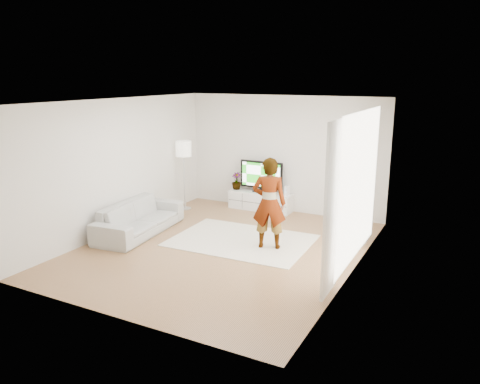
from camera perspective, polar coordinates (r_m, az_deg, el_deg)
The scene contains 17 objects.
floor at distance 9.11m, azimuth -2.11°, elevation -6.86°, with size 6.00×6.00×0.00m, color #B07B4F.
ceiling at distance 8.52m, azimuth -2.28°, elevation 11.01°, with size 6.00×6.00×0.00m, color white.
wall_left at distance 10.16m, azimuth -14.56°, elevation 3.10°, with size 0.02×6.00×2.80m, color silver.
wall_right at distance 7.81m, azimuth 13.97°, elevation -0.07°, with size 0.02×6.00×2.80m, color silver.
wall_back at distance 11.37m, azimuth 5.33°, elevation 4.62°, with size 5.00×0.02×2.80m, color silver.
wall_front at distance 6.36m, azimuth -15.68°, elevation -3.38°, with size 5.00×0.02×2.80m, color silver.
window at distance 8.09m, azimuth 14.36°, elevation 0.75°, with size 0.01×2.60×2.50m, color white.
curtain_near at distance 6.91m, azimuth 11.15°, elevation -2.17°, with size 0.04×0.70×2.60m, color white.
curtain_far at distance 9.37m, azimuth 15.71°, elevation 1.82°, with size 0.04×0.70×2.60m, color white.
media_console at distance 11.60m, azimuth 2.53°, elevation -1.10°, with size 1.59×0.45×0.45m.
television at distance 11.47m, azimuth 2.62°, elevation 2.03°, with size 1.11×0.22×0.77m.
game_console at distance 11.24m, azimuth 5.76°, elevation 0.18°, with size 0.09×0.18×0.24m.
potted_plant at distance 11.78m, azimuth -0.43°, elevation 1.36°, with size 0.24×0.24×0.43m, color #3F7238.
rug at distance 9.50m, azimuth 0.17°, elevation -5.92°, with size 2.73×1.96×0.01m, color silver.
player at distance 8.87m, azimuth 3.57°, elevation -1.38°, with size 0.64×0.42×1.76m, color #334772.
sofa at distance 10.09m, azimuth -12.16°, elevation -3.10°, with size 2.28×0.89×0.66m, color #B1B0AC.
floor_lamp at distance 11.49m, azimuth -6.90°, elevation 4.89°, with size 0.38×0.38×1.70m.
Camera 1 is at (4.22, -7.39, 3.25)m, focal length 35.00 mm.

